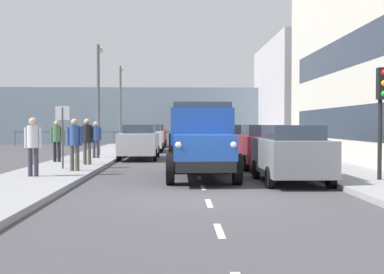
# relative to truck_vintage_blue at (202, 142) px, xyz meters

# --- Properties ---
(ground_plane) EXTENTS (80.00, 80.00, 0.00)m
(ground_plane) POSITION_rel_truck_vintage_blue_xyz_m (0.05, -5.00, -1.18)
(ground_plane) COLOR #423F44
(sidewalk_left) EXTENTS (2.77, 39.94, 0.15)m
(sidewalk_left) POSITION_rel_truck_vintage_blue_xyz_m (-4.92, -5.00, -1.10)
(sidewalk_left) COLOR gray
(sidewalk_left) RESTS_ON ground_plane
(sidewalk_right) EXTENTS (2.77, 39.94, 0.15)m
(sidewalk_right) POSITION_rel_truck_vintage_blue_xyz_m (5.03, -5.00, -1.10)
(sidewalk_right) COLOR gray
(sidewalk_right) RESTS_ON ground_plane
(road_centreline_markings) EXTENTS (0.12, 35.50, 0.01)m
(road_centreline_markings) POSITION_rel_truck_vintage_blue_xyz_m (0.05, -4.53, -1.17)
(road_centreline_markings) COLOR silver
(road_centreline_markings) RESTS_ON ground_plane
(building_far_block) EXTENTS (6.83, 13.15, 8.25)m
(building_far_block) POSITION_rel_truck_vintage_blue_xyz_m (-9.73, -23.52, 2.95)
(building_far_block) COLOR #B7B2B7
(building_far_block) RESTS_ON ground_plane
(sea_horizon) EXTENTS (80.00, 0.80, 5.00)m
(sea_horizon) POSITION_rel_truck_vintage_blue_xyz_m (0.05, -27.97, 1.32)
(sea_horizon) COLOR gray
(sea_horizon) RESTS_ON ground_plane
(seawall_railing) EXTENTS (28.08, 0.08, 1.20)m
(seawall_railing) POSITION_rel_truck_vintage_blue_xyz_m (0.05, -24.37, -0.26)
(seawall_railing) COLOR #4C5156
(seawall_railing) RESTS_ON ground_plane
(truck_vintage_blue) EXTENTS (2.17, 5.64, 2.43)m
(truck_vintage_blue) POSITION_rel_truck_vintage_blue_xyz_m (0.00, 0.00, 0.00)
(truck_vintage_blue) COLOR black
(truck_vintage_blue) RESTS_ON ground_plane
(car_grey_kerbside_near) EXTENTS (1.85, 3.86, 1.72)m
(car_grey_kerbside_near) POSITION_rel_truck_vintage_blue_xyz_m (-2.59, 1.01, -0.28)
(car_grey_kerbside_near) COLOR slate
(car_grey_kerbside_near) RESTS_ON ground_plane
(car_maroon_kerbside_1) EXTENTS (1.84, 4.09, 1.72)m
(car_maroon_kerbside_1) POSITION_rel_truck_vintage_blue_xyz_m (-2.59, -3.90, -0.28)
(car_maroon_kerbside_1) COLOR maroon
(car_maroon_kerbside_1) RESTS_ON ground_plane
(car_black_kerbside_2) EXTENTS (1.79, 4.38, 1.72)m
(car_black_kerbside_2) POSITION_rel_truck_vintage_blue_xyz_m (-2.59, -9.19, -0.28)
(car_black_kerbside_2) COLOR black
(car_black_kerbside_2) RESTS_ON ground_plane
(car_silver_oppositeside_0) EXTENTS (1.87, 4.48, 1.72)m
(car_silver_oppositeside_0) POSITION_rel_truck_vintage_blue_xyz_m (2.70, -8.96, -0.28)
(car_silver_oppositeside_0) COLOR #B7BABF
(car_silver_oppositeside_0) RESTS_ON ground_plane
(car_white_oppositeside_1) EXTENTS (1.95, 4.50, 1.72)m
(car_white_oppositeside_1) POSITION_rel_truck_vintage_blue_xyz_m (2.70, -15.83, -0.28)
(car_white_oppositeside_1) COLOR white
(car_white_oppositeside_1) RESTS_ON ground_plane
(car_red_oppositeside_2) EXTENTS (1.92, 4.58, 1.72)m
(car_red_oppositeside_2) POSITION_rel_truck_vintage_blue_xyz_m (2.70, -22.41, -0.28)
(car_red_oppositeside_2) COLOR #B21E1E
(car_red_oppositeside_2) RESTS_ON ground_plane
(pedestrian_strolling) EXTENTS (0.53, 0.34, 1.80)m
(pedestrian_strolling) POSITION_rel_truck_vintage_blue_xyz_m (5.18, 0.32, 0.04)
(pedestrian_strolling) COLOR #383342
(pedestrian_strolling) RESTS_ON sidewalk_right
(pedestrian_in_dark_coat) EXTENTS (0.53, 0.34, 1.79)m
(pedestrian_in_dark_coat) POSITION_rel_truck_vintage_blue_xyz_m (4.29, -1.42, 0.03)
(pedestrian_in_dark_coat) COLOR #4C473D
(pedestrian_in_dark_coat) RESTS_ON sidewalk_right
(pedestrian_couple_b) EXTENTS (0.53, 0.34, 1.82)m
(pedestrian_couple_b) POSITION_rel_truck_vintage_blue_xyz_m (4.36, -4.00, 0.05)
(pedestrian_couple_b) COLOR #4C473D
(pedestrian_couple_b) RESTS_ON sidewalk_right
(pedestrian_with_bag) EXTENTS (0.53, 0.34, 1.76)m
(pedestrian_with_bag) POSITION_rel_truck_vintage_blue_xyz_m (5.91, -5.44, 0.01)
(pedestrian_with_bag) COLOR black
(pedestrian_with_bag) RESTS_ON sidewalk_right
(pedestrian_near_railing) EXTENTS (0.53, 0.34, 1.72)m
(pedestrian_near_railing) POSITION_rel_truck_vintage_blue_xyz_m (4.66, -7.77, -0.01)
(pedestrian_near_railing) COLOR #383342
(pedestrian_near_railing) RESTS_ON sidewalk_right
(traffic_light_near) EXTENTS (0.28, 0.41, 3.20)m
(traffic_light_near) POSITION_rel_truck_vintage_blue_xyz_m (-5.06, 1.58, 1.29)
(traffic_light_near) COLOR black
(traffic_light_near) RESTS_ON sidewalk_left
(lamp_post_promenade) EXTENTS (0.32, 1.14, 5.72)m
(lamp_post_promenade) POSITION_rel_truck_vintage_blue_xyz_m (4.89, -10.11, 2.43)
(lamp_post_promenade) COLOR #59595B
(lamp_post_promenade) RESTS_ON sidewalk_right
(lamp_post_far) EXTENTS (0.32, 1.14, 5.76)m
(lamp_post_far) POSITION_rel_truck_vintage_blue_xyz_m (4.91, -19.65, 2.45)
(lamp_post_far) COLOR #59595B
(lamp_post_far) RESTS_ON sidewalk_right
(street_sign) EXTENTS (0.50, 0.07, 2.25)m
(street_sign) POSITION_rel_truck_vintage_blue_xyz_m (4.91, -2.30, 0.50)
(street_sign) COLOR #4C4C4C
(street_sign) RESTS_ON sidewalk_right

